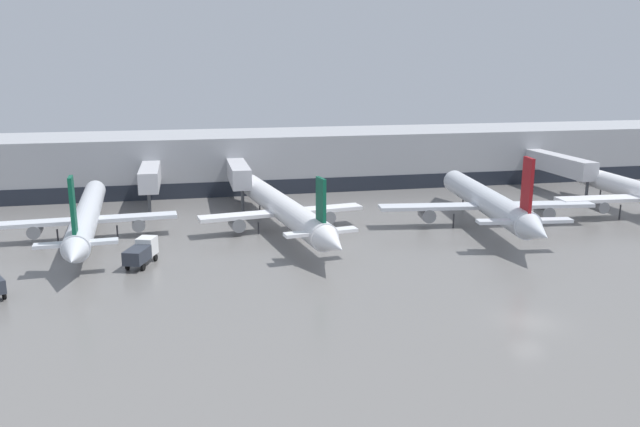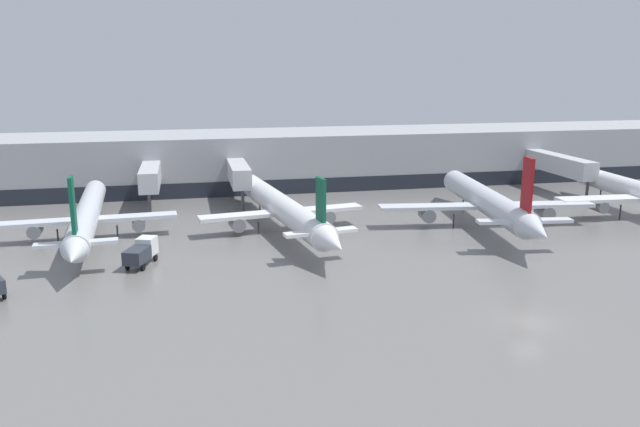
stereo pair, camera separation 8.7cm
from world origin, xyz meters
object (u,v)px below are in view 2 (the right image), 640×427
at_px(parked_jet_5, 87,216).
at_px(service_truck_0, 141,251).
at_px(parked_jet_0, 282,208).
at_px(parked_jet_4, 487,202).

xyz_separation_m(parked_jet_5, service_truck_0, (6.71, -11.43, -1.39)).
relative_size(parked_jet_0, service_truck_0, 7.26).
bearing_deg(parked_jet_4, parked_jet_5, 92.53).
xyz_separation_m(parked_jet_0, parked_jet_5, (-22.88, 0.67, 0.03)).
distance_m(parked_jet_0, parked_jet_4, 25.83).
relative_size(parked_jet_5, service_truck_0, 6.97).
bearing_deg(parked_jet_5, parked_jet_4, -98.48).
xyz_separation_m(parked_jet_0, parked_jet_4, (25.60, -3.40, 0.35)).
bearing_deg(parked_jet_0, parked_jet_5, 80.14).
distance_m(parked_jet_4, service_truck_0, 42.45).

